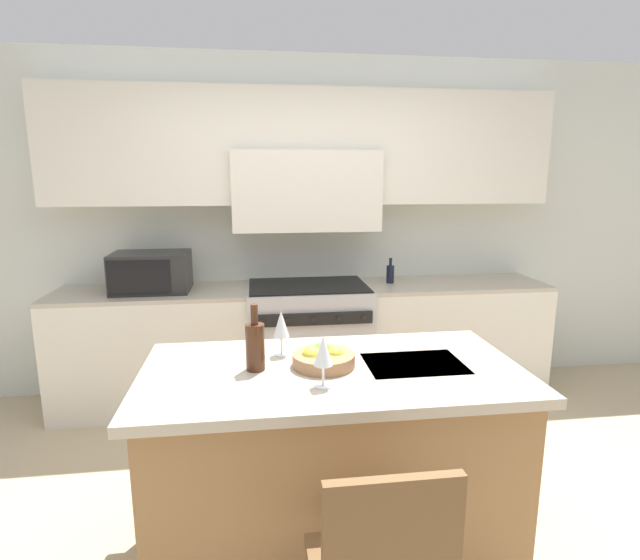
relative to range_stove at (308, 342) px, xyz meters
The scene contains 11 objects.
ground_plane 1.80m from the range_stove, 90.00° to the right, with size 10.00×10.00×0.00m, color tan.
back_cabinetry 1.17m from the range_stove, 90.00° to the left, with size 10.00×0.46×2.70m.
back_counter 0.02m from the range_stove, 90.00° to the left, with size 3.82×0.62×0.92m.
range_stove is the anchor object (origin of this frame).
microwave 1.31m from the range_stove, behind, with size 0.55×0.39×0.29m.
kitchen_island 1.70m from the range_stove, 92.70° to the right, with size 1.68×0.87×0.93m.
wine_bottle 1.82m from the range_stove, 103.98° to the right, with size 0.08×0.08×0.30m.
wine_glass_near 2.00m from the range_stove, 94.52° to the right, with size 0.08×0.08×0.22m.
wine_glass_far 1.66m from the range_stove, 101.01° to the right, with size 0.08×0.08×0.22m.
fruit_bowl 1.75m from the range_stove, 94.07° to the right, with size 0.28×0.28×0.10m.
oil_bottle_on_counter 0.86m from the range_stove, ahead, with size 0.06×0.06×0.20m.
Camera 1 is at (-0.41, -2.02, 1.76)m, focal length 28.00 mm.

